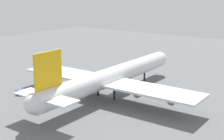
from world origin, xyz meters
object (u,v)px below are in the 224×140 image
Objects in this scene: catering_truck at (24,92)px; safety_cone_nose at (156,73)px; pushback_tractor at (66,75)px; cargo_airplane at (111,77)px.

catering_truck is 54.93m from safety_cone_nose.
safety_cone_nose is (49.81, -23.17, -0.68)m from catering_truck.
cargo_airplane is at bearing -106.10° from pushback_tractor.
pushback_tractor reaches higher than safety_cone_nose.
pushback_tractor reaches higher than catering_truck.
cargo_airplane is at bearing -55.35° from catering_truck.
cargo_airplane reaches higher than pushback_tractor.
cargo_airplane is 29.91m from pushback_tractor.
catering_truck is at bearing 155.05° from safety_cone_nose.
cargo_airplane reaches higher than safety_cone_nose.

